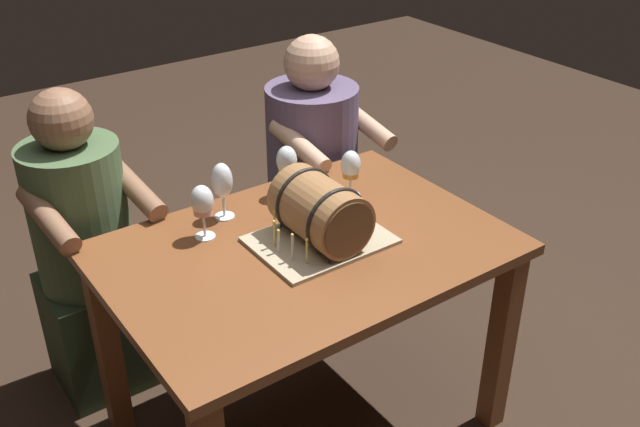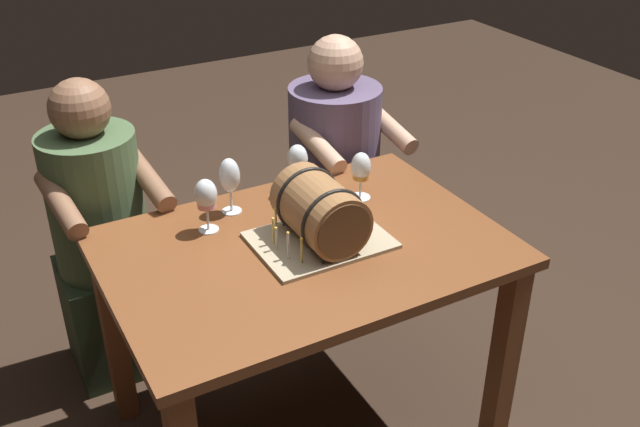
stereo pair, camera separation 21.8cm
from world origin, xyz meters
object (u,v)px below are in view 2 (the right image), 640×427
at_px(barrel_cake, 320,214).
at_px(person_seated_left, 104,246).
at_px(wine_glass_rose, 206,197).
at_px(wine_glass_white, 297,161).
at_px(wine_glass_empty, 229,177).
at_px(dining_table, 305,278).
at_px(wine_glass_amber, 361,169).
at_px(person_seated_right, 335,181).

distance_m(barrel_cake, person_seated_left, 0.90).
bearing_deg(barrel_cake, wine_glass_rose, 139.87).
height_order(wine_glass_white, person_seated_left, person_seated_left).
bearing_deg(wine_glass_empty, barrel_cake, -61.89).
relative_size(barrel_cake, wine_glass_empty, 2.09).
relative_size(wine_glass_white, person_seated_left, 0.16).
bearing_deg(person_seated_left, dining_table, -53.45).
relative_size(barrel_cake, wine_glass_amber, 2.38).
bearing_deg(person_seated_right, wine_glass_rose, -148.86).
xyz_separation_m(wine_glass_empty, person_seated_right, (0.59, 0.35, -0.32)).
bearing_deg(wine_glass_empty, person_seated_left, 136.21).
distance_m(wine_glass_white, person_seated_left, 0.78).
xyz_separation_m(wine_glass_white, person_seated_left, (-0.61, 0.34, -0.34)).
relative_size(wine_glass_amber, person_seated_right, 0.14).
height_order(barrel_cake, person_seated_left, person_seated_left).
bearing_deg(wine_glass_amber, barrel_cake, -144.58).
bearing_deg(wine_glass_white, person_seated_right, 44.87).
xyz_separation_m(barrel_cake, wine_glass_rose, (-0.27, 0.23, 0.02)).
height_order(wine_glass_amber, person_seated_right, person_seated_right).
bearing_deg(dining_table, wine_glass_white, 66.03).
bearing_deg(wine_glass_white, wine_glass_amber, -37.38).
height_order(barrel_cake, wine_glass_amber, barrel_cake).
xyz_separation_m(person_seated_left, person_seated_right, (0.96, 0.00, 0.02)).
bearing_deg(wine_glass_empty, person_seated_right, 30.51).
height_order(wine_glass_empty, wine_glass_white, wine_glass_empty).
height_order(wine_glass_amber, wine_glass_white, wine_glass_white).
bearing_deg(person_seated_right, wine_glass_white, -135.13).
height_order(wine_glass_amber, person_seated_left, person_seated_left).
bearing_deg(wine_glass_empty, dining_table, -68.93).
height_order(barrel_cake, wine_glass_rose, barrel_cake).
height_order(dining_table, wine_glass_amber, wine_glass_amber).
xyz_separation_m(dining_table, wine_glass_empty, (-0.11, 0.30, 0.25)).
bearing_deg(wine_glass_rose, wine_glass_amber, -5.18).
bearing_deg(person_seated_right, dining_table, -126.57).
distance_m(wine_glass_rose, person_seated_left, 0.60).
bearing_deg(wine_glass_rose, wine_glass_white, 12.91).
xyz_separation_m(wine_glass_white, person_seated_right, (0.34, 0.34, -0.32)).
bearing_deg(dining_table, person_seated_right, 53.43).
distance_m(wine_glass_empty, wine_glass_rose, 0.13).
distance_m(barrel_cake, person_seated_right, 0.84).
bearing_deg(dining_table, wine_glass_amber, 29.54).
bearing_deg(wine_glass_amber, person_seated_right, 69.82).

